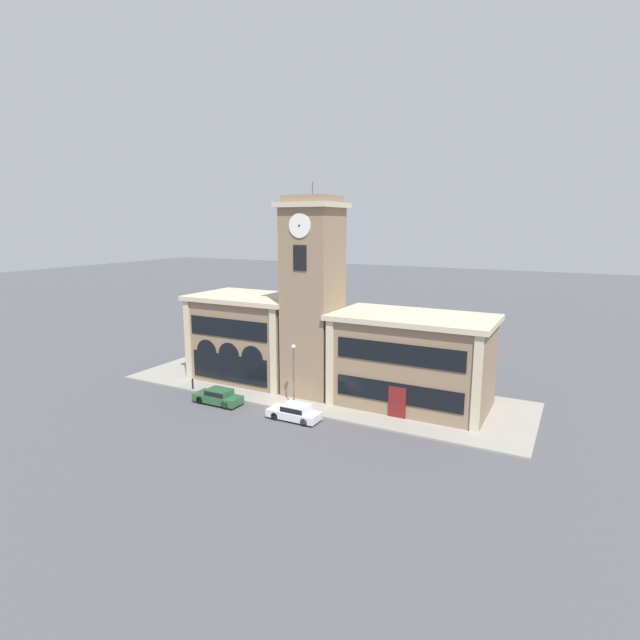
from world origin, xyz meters
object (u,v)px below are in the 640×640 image
parked_car_near (218,396)px  street_lamp (294,366)px  parked_car_mid (295,412)px  bollard (193,384)px

parked_car_near → street_lamp: bearing=-162.4°
parked_car_mid → bollard: 12.74m
bollard → parked_car_mid: bearing=-8.1°
street_lamp → bollard: size_ratio=5.33×
parked_car_mid → street_lamp: (-1.33, 2.13, 3.17)m
street_lamp → bollard: 11.74m
parked_car_near → parked_car_mid: 7.99m
parked_car_near → parked_car_mid: size_ratio=1.02×
street_lamp → bollard: bearing=-178.3°
parked_car_mid → street_lamp: bearing=-58.1°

